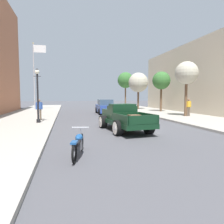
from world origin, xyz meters
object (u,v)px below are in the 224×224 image
object	(u,v)px
pedestrian_sidewalk_left	(39,108)
street_tree_second	(161,81)
car_background_blue	(105,107)
street_lamp_near	(38,91)
motorcycle_parked	(78,144)
street_tree_third	(138,83)
pedestrian_sidewalk_right	(189,106)
street_tree_farthest	(126,80)
flagpole	(36,69)
hotrod_truck_dark_green	(123,118)
street_tree_nearest	(187,74)

from	to	relation	value
pedestrian_sidewalk_left	street_tree_second	distance (m)	15.20
car_background_blue	street_lamp_near	size ratio (longest dim) A/B	1.13
motorcycle_parked	street_tree_third	bearing A→B (deg)	65.14
motorcycle_parked	pedestrian_sidewalk_right	world-z (taller)	pedestrian_sidewalk_right
motorcycle_parked	street_tree_farthest	xyz separation A→B (m)	(10.45, 29.77, 4.47)
pedestrian_sidewalk_left	flagpole	bearing A→B (deg)	98.24
pedestrian_sidewalk_right	street_tree_second	distance (m)	6.67
flagpole	street_lamp_near	bearing A→B (deg)	-82.17
hotrod_truck_dark_green	pedestrian_sidewalk_right	distance (m)	9.70
street_tree_farthest	car_background_blue	bearing A→B (deg)	-115.42
hotrod_truck_dark_green	street_lamp_near	xyz separation A→B (m)	(-5.25, 3.53, 1.63)
hotrod_truck_dark_green	street_tree_third	xyz separation A→B (m)	(6.94, 16.39, 3.21)
street_tree_second	street_lamp_near	bearing A→B (deg)	-149.19
motorcycle_parked	pedestrian_sidewalk_left	size ratio (longest dim) A/B	1.26
pedestrian_sidewalk_left	street_tree_third	bearing A→B (deg)	42.33
pedestrian_sidewalk_left	motorcycle_parked	bearing A→B (deg)	-76.41
car_background_blue	street_tree_third	xyz separation A→B (m)	(5.85, 5.06, 3.19)
hotrod_truck_dark_green	car_background_blue	size ratio (longest dim) A/B	1.17
street_tree_nearest	street_tree_second	distance (m)	5.98
pedestrian_sidewalk_right	street_tree_second	size ratio (longest dim) A/B	0.34
pedestrian_sidewalk_left	street_lamp_near	bearing A→B (deg)	-85.46
motorcycle_parked	street_tree_third	size ratio (longest dim) A/B	0.40
hotrod_truck_dark_green	pedestrian_sidewalk_right	bearing A→B (deg)	34.32
hotrod_truck_dark_green	motorcycle_parked	size ratio (longest dim) A/B	2.43
pedestrian_sidewalk_right	flagpole	xyz separation A→B (m)	(-15.31, 12.94, 4.68)
street_tree_nearest	street_tree_third	size ratio (longest dim) A/B	0.98
hotrod_truck_dark_green	car_background_blue	distance (m)	11.38
motorcycle_parked	street_tree_nearest	size ratio (longest dim) A/B	0.41
pedestrian_sidewalk_left	street_tree_second	xyz separation A→B (m)	(13.52, 6.35, 2.81)
pedestrian_sidewalk_left	car_background_blue	bearing A→B (deg)	43.62
motorcycle_parked	pedestrian_sidewalk_right	size ratio (longest dim) A/B	1.26
street_tree_nearest	street_tree_farthest	world-z (taller)	street_tree_farthest
pedestrian_sidewalk_right	street_tree_third	world-z (taller)	street_tree_third
motorcycle_parked	car_background_blue	size ratio (longest dim) A/B	0.48
car_background_blue	street_tree_second	xyz separation A→B (m)	(7.05, 0.19, 3.12)
street_tree_third	pedestrian_sidewalk_left	bearing A→B (deg)	-137.67
hotrod_truck_dark_green	street_tree_farthest	world-z (taller)	street_tree_farthest
motorcycle_parked	street_tree_farthest	distance (m)	31.87
motorcycle_parked	street_tree_third	world-z (taller)	street_tree_third
pedestrian_sidewalk_left	pedestrian_sidewalk_right	distance (m)	13.40
street_lamp_near	flagpole	size ratio (longest dim) A/B	0.42
pedestrian_sidewalk_left	flagpole	xyz separation A→B (m)	(-1.92, 13.25, 4.68)
car_background_blue	pedestrian_sidewalk_right	xyz separation A→B (m)	(6.92, -5.86, 0.32)
pedestrian_sidewalk_left	street_tree_second	bearing A→B (deg)	25.18
hotrod_truck_dark_green	street_tree_farthest	xyz separation A→B (m)	(7.51, 24.83, 4.16)
street_lamp_near	flagpole	world-z (taller)	flagpole
street_lamp_near	street_tree_second	xyz separation A→B (m)	(13.39, 7.98, 1.51)
pedestrian_sidewalk_right	flagpole	world-z (taller)	flagpole
hotrod_truck_dark_green	pedestrian_sidewalk_left	xyz separation A→B (m)	(-5.38, 5.16, 0.33)
hotrod_truck_dark_green	flagpole	distance (m)	20.43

